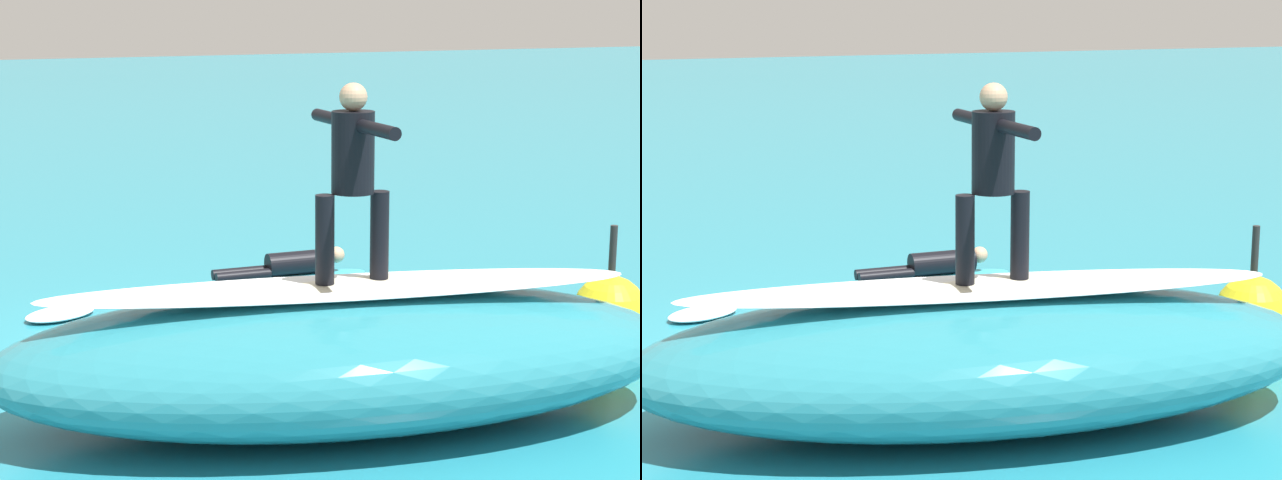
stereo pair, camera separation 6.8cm
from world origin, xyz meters
TOP-DOWN VIEW (x-y plane):
  - ground_plane at (0.00, 0.00)m, footprint 120.00×120.00m
  - wave_crest at (-0.66, 2.56)m, footprint 6.58×3.81m
  - wave_foam_lip at (-0.66, 2.56)m, footprint 5.32×1.99m
  - surfboard_riding at (-0.75, 2.58)m, footprint 2.08×0.58m
  - surfer_riding at (-0.75, 2.58)m, footprint 0.68×1.62m
  - surfboard_paddling at (-2.29, -2.29)m, footprint 1.92×0.60m
  - surfer_paddling at (-2.16, -2.29)m, footprint 1.83×0.38m
  - buoy_marker at (-4.21, 1.76)m, footprint 0.78×0.78m
  - foam_patch_near at (0.99, -1.74)m, footprint 1.01×0.81m
  - foam_patch_mid at (0.89, 0.28)m, footprint 0.96×0.85m

SIDE VIEW (x-z plane):
  - ground_plane at x=0.00m, z-range 0.00..0.00m
  - surfboard_paddling at x=-2.29m, z-range 0.00..0.08m
  - foam_patch_near at x=0.99m, z-range 0.00..0.11m
  - foam_patch_mid at x=0.89m, z-range 0.00..0.14m
  - surfer_paddling at x=-2.16m, z-range 0.06..0.38m
  - buoy_marker at x=-4.21m, z-range -0.27..1.06m
  - wave_crest at x=-0.66m, z-range 0.00..1.18m
  - wave_foam_lip at x=-0.66m, z-range 1.18..1.26m
  - surfboard_riding at x=-0.75m, z-range 1.18..1.28m
  - surfer_riding at x=-0.75m, z-range 1.42..3.13m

